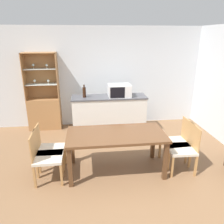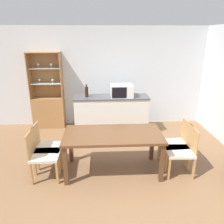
# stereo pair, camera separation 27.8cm
# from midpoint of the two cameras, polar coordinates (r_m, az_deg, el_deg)

# --- Properties ---
(ground_plane) EXTENTS (18.00, 18.00, 0.00)m
(ground_plane) POSITION_cam_midpoint_polar(r_m,az_deg,el_deg) (3.86, 2.38, -17.38)
(ground_plane) COLOR brown
(wall_back) EXTENTS (6.80, 0.06, 2.55)m
(wall_back) POSITION_cam_midpoint_polar(r_m,az_deg,el_deg) (5.81, 0.09, 9.06)
(wall_back) COLOR silver
(wall_back) RESTS_ON ground_plane
(kitchen_counter) EXTENTS (1.78, 0.54, 0.94)m
(kitchen_counter) POSITION_cam_midpoint_polar(r_m,az_deg,el_deg) (5.36, 1.31, -0.73)
(kitchen_counter) COLOR silver
(kitchen_counter) RESTS_ON ground_plane
(display_cabinet) EXTENTS (0.81, 0.35, 1.94)m
(display_cabinet) POSITION_cam_midpoint_polar(r_m,az_deg,el_deg) (5.91, -14.93, 1.45)
(display_cabinet) COLOR #A37042
(display_cabinet) RESTS_ON ground_plane
(dining_table) EXTENTS (1.68, 0.83, 0.73)m
(dining_table) POSITION_cam_midpoint_polar(r_m,az_deg,el_deg) (3.77, 2.37, -6.86)
(dining_table) COLOR brown
(dining_table) RESTS_ON ground_plane
(dining_chair_side_right_near) EXTENTS (0.47, 0.47, 0.86)m
(dining_chair_side_right_near) POSITION_cam_midpoint_polar(r_m,az_deg,el_deg) (4.04, 19.69, -9.48)
(dining_chair_side_right_near) COLOR beige
(dining_chair_side_right_near) RESTS_ON ground_plane
(dining_chair_side_left_near) EXTENTS (0.46, 0.46, 0.86)m
(dining_chair_side_left_near) POSITION_cam_midpoint_polar(r_m,az_deg,el_deg) (3.84, -15.67, -10.62)
(dining_chair_side_left_near) COLOR beige
(dining_chair_side_left_near) RESTS_ON ground_plane
(dining_chair_side_left_far) EXTENTS (0.48, 0.48, 0.86)m
(dining_chair_side_left_far) POSITION_cam_midpoint_polar(r_m,az_deg,el_deg) (4.05, -14.95, -8.88)
(dining_chair_side_left_far) COLOR beige
(dining_chair_side_left_far) RESTS_ON ground_plane
(dining_chair_side_right_far) EXTENTS (0.48, 0.48, 0.86)m
(dining_chair_side_right_far) POSITION_cam_midpoint_polar(r_m,az_deg,el_deg) (4.25, 18.42, -7.89)
(dining_chair_side_right_far) COLOR beige
(dining_chair_side_right_far) RESTS_ON ground_plane
(microwave) EXTENTS (0.52, 0.40, 0.29)m
(microwave) POSITION_cam_midpoint_polar(r_m,az_deg,el_deg) (5.18, 4.09, 5.56)
(microwave) COLOR silver
(microwave) RESTS_ON kitchen_counter
(wine_bottle) EXTENTS (0.08, 0.08, 0.30)m
(wine_bottle) POSITION_cam_midpoint_polar(r_m,az_deg,el_deg) (5.17, -5.12, 5.30)
(wine_bottle) COLOR black
(wine_bottle) RESTS_ON kitchen_counter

